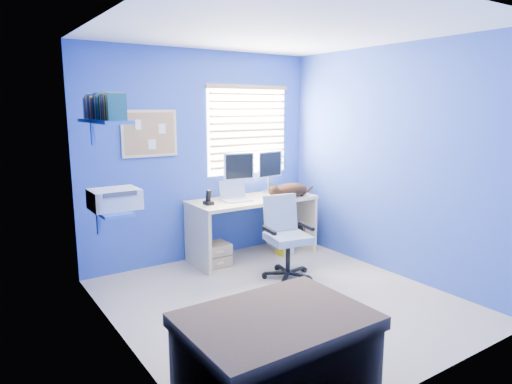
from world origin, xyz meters
TOP-DOWN VIEW (x-y plane):
  - floor at (0.00, 0.00)m, footprint 3.00×3.20m
  - ceiling at (0.00, 0.00)m, footprint 3.00×3.20m
  - wall_back at (0.00, 1.60)m, footprint 3.00×0.01m
  - wall_front at (0.00, -1.60)m, footprint 3.00×0.01m
  - wall_left at (-1.50, 0.00)m, footprint 0.01×3.20m
  - wall_right at (1.50, 0.00)m, footprint 0.01×3.20m
  - desk at (0.51, 1.26)m, footprint 1.56×0.65m
  - laptop at (0.26, 1.24)m, footprint 0.36×0.30m
  - monitor_left at (0.46, 1.52)m, footprint 0.41×0.18m
  - monitor_right at (0.91, 1.48)m, footprint 0.41×0.17m
  - phone at (-0.12, 1.23)m, footprint 0.09×0.11m
  - mug at (0.95, 1.41)m, footprint 0.10×0.09m
  - cd_spindle at (1.15, 1.39)m, footprint 0.13×0.13m
  - cat at (0.95, 1.07)m, footprint 0.48×0.25m
  - tower_pc at (0.95, 1.29)m, footprint 0.27×0.47m
  - drawer_boxes at (-0.06, 1.23)m, footprint 0.35×0.28m
  - yellow_book at (0.81, 1.09)m, footprint 0.03×0.17m
  - backpack at (1.33, 1.25)m, footprint 0.36×0.32m
  - bed_corner at (-0.89, -1.13)m, footprint 1.13×0.80m
  - office_chair at (0.43, 0.48)m, footprint 0.60×0.60m
  - window_blinds at (0.65, 1.57)m, footprint 1.15×0.05m
  - corkboard at (-0.65, 1.58)m, footprint 0.64×0.02m
  - wall_shelves at (-1.35, 0.75)m, footprint 0.42×0.90m

SIDE VIEW (x-z plane):
  - floor at x=0.00m, z-range 0.00..0.00m
  - yellow_book at x=0.81m, z-range 0.00..0.24m
  - drawer_boxes at x=-0.06m, z-range 0.00..0.27m
  - backpack at x=1.33m, z-range 0.00..0.35m
  - tower_pc at x=0.95m, z-range 0.00..0.45m
  - bed_corner at x=-0.89m, z-range 0.00..0.54m
  - office_chair at x=0.43m, z-range -0.11..0.78m
  - desk at x=0.51m, z-range 0.00..0.74m
  - cd_spindle at x=1.15m, z-range 0.74..0.81m
  - mug at x=0.95m, z-range 0.74..0.84m
  - phone at x=-0.12m, z-range 0.74..0.91m
  - cat at x=0.95m, z-range 0.74..0.91m
  - laptop at x=0.26m, z-range 0.74..0.96m
  - monitor_left at x=0.46m, z-range 0.74..1.28m
  - monitor_right at x=0.91m, z-range 0.74..1.28m
  - wall_back at x=0.00m, z-range 0.00..2.50m
  - wall_front at x=0.00m, z-range 0.00..2.50m
  - wall_left at x=-1.50m, z-range 0.00..2.50m
  - wall_right at x=1.50m, z-range 0.00..2.50m
  - wall_shelves at x=-1.35m, z-range 0.91..1.96m
  - corkboard at x=-0.65m, z-range 1.29..1.81m
  - window_blinds at x=0.65m, z-range 1.00..2.10m
  - ceiling at x=0.00m, z-range 2.50..2.50m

